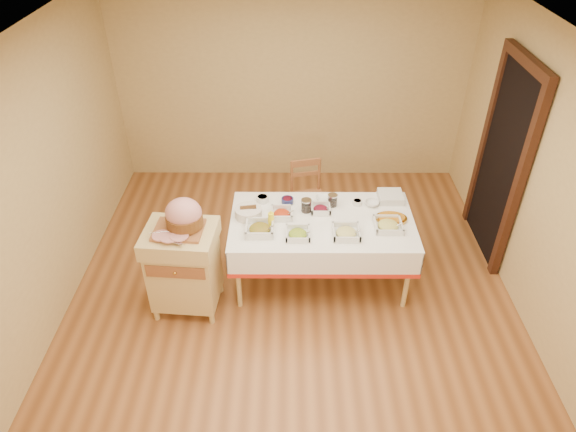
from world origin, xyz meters
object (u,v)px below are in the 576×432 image
at_px(brass_platter, 391,218).
at_px(preserve_jar_right, 332,201).
at_px(preserve_jar_left, 306,206).
at_px(plate_stack, 390,197).
at_px(mustard_bottle, 271,219).
at_px(bread_basket, 248,212).
at_px(ham_on_board, 183,217).
at_px(butcher_cart, 184,265).
at_px(dining_table, 322,233).
at_px(dining_chair, 308,196).

bearing_deg(brass_platter, preserve_jar_right, 155.75).
distance_m(preserve_jar_left, plate_stack, 0.91).
xyz_separation_m(mustard_bottle, bread_basket, (-0.23, 0.15, -0.03)).
height_order(ham_on_board, preserve_jar_right, ham_on_board).
bearing_deg(bread_basket, plate_stack, 11.88).
relative_size(butcher_cart, ham_on_board, 1.98).
height_order(preserve_jar_left, mustard_bottle, mustard_bottle).
bearing_deg(dining_table, bread_basket, 175.35).
distance_m(ham_on_board, plate_stack, 2.16).
distance_m(butcher_cart, preserve_jar_left, 1.33).
distance_m(dining_table, bread_basket, 0.77).
bearing_deg(butcher_cart, brass_platter, 11.61).
distance_m(dining_table, brass_platter, 0.70).
bearing_deg(plate_stack, butcher_cart, -159.38).
distance_m(plate_stack, brass_platter, 0.37).
distance_m(mustard_bottle, brass_platter, 1.19).
relative_size(plate_stack, brass_platter, 0.78).
bearing_deg(ham_on_board, mustard_bottle, 19.48).
height_order(butcher_cart, bread_basket, butcher_cart).
bearing_deg(dining_table, preserve_jar_right, 65.92).
distance_m(butcher_cart, dining_chair, 1.81).
distance_m(ham_on_board, preserve_jar_left, 1.27).
relative_size(ham_on_board, brass_platter, 1.46).
xyz_separation_m(butcher_cart, plate_stack, (2.06, 0.77, 0.27)).
relative_size(dining_chair, bread_basket, 3.19).
distance_m(dining_table, ham_on_board, 1.41).
bearing_deg(mustard_bottle, dining_chair, 68.78).
bearing_deg(ham_on_board, dining_chair, 47.74).
distance_m(preserve_jar_right, brass_platter, 0.62).
relative_size(preserve_jar_right, mustard_bottle, 0.70).
bearing_deg(preserve_jar_left, butcher_cart, -154.37).
relative_size(preserve_jar_right, plate_stack, 0.52).
relative_size(dining_table, butcher_cart, 1.96).
xyz_separation_m(dining_table, preserve_jar_right, (0.12, 0.26, 0.22)).
distance_m(dining_chair, bread_basket, 1.13).
distance_m(preserve_jar_left, preserve_jar_right, 0.29).
distance_m(butcher_cart, plate_stack, 2.22).
xyz_separation_m(ham_on_board, bread_basket, (0.55, 0.43, -0.25)).
bearing_deg(dining_table, mustard_bottle, -169.35).
distance_m(ham_on_board, mustard_bottle, 0.85).
distance_m(mustard_bottle, bread_basket, 0.28).
relative_size(preserve_jar_right, brass_platter, 0.40).
relative_size(dining_table, plate_stack, 7.30).
relative_size(dining_chair, preserve_jar_right, 6.67).
distance_m(preserve_jar_right, plate_stack, 0.62).
relative_size(butcher_cart, preserve_jar_left, 6.81).
xyz_separation_m(dining_chair, preserve_jar_left, (-0.05, -0.76, 0.38)).
xyz_separation_m(plate_stack, brass_platter, (-0.05, -0.36, -0.02)).
distance_m(ham_on_board, preserve_jar_right, 1.55).
height_order(dining_chair, bread_basket, bread_basket).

